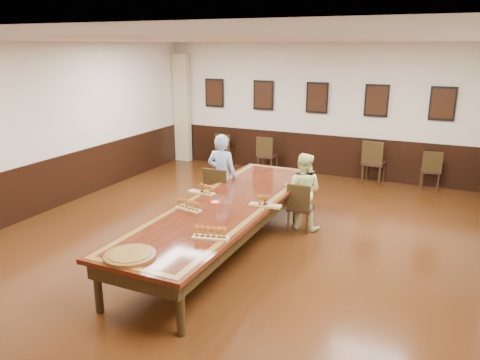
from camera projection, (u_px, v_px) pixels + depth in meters
The scene contains 23 objects.
floor at pixel (227, 248), 7.50m from camera, with size 8.00×10.00×0.02m, color black.
ceiling at pixel (225, 39), 6.60m from camera, with size 8.00×10.00×0.02m, color white.
wall_back at pixel (317, 110), 11.42m from camera, with size 8.00×0.02×3.20m, color beige.
wall_left at pixel (33, 131), 8.67m from camera, with size 0.02×10.00×3.20m, color beige.
chair_man at pixel (220, 192), 8.70m from camera, with size 0.46×0.50×0.98m, color black, non-canonical shape.
chair_woman at pixel (301, 206), 8.11m from camera, with size 0.41×0.44×0.87m, color black, non-canonical shape.
spare_chair_a at pixel (225, 149), 12.52m from camera, with size 0.41×0.45×0.88m, color black, non-canonical shape.
spare_chair_b at pixel (268, 154), 11.80m from camera, with size 0.44×0.48×0.93m, color black, non-canonical shape.
spare_chair_c at pixel (374, 162), 10.88m from camera, with size 0.48×0.52×1.02m, color black, non-canonical shape.
spare_chair_d at pixel (430, 169), 10.47m from camera, with size 0.42×0.45×0.89m, color black, non-canonical shape.
person_man at pixel (222, 176), 8.71m from camera, with size 0.57×0.38×1.57m, color #4E7DC4.
person_woman at pixel (303, 191), 8.13m from camera, with size 0.68×0.53×1.36m, color #E5F096.
pink_phone at pixel (267, 204), 7.24m from camera, with size 0.07×0.14×0.01m, color #D34689.
curtain at pixel (182, 108), 12.81m from camera, with size 0.45×0.18×2.90m, color tan.
wainscoting at pixel (227, 218), 7.36m from camera, with size 8.00×10.00×1.00m.
conference_table at pixel (227, 212), 7.33m from camera, with size 1.40×5.00×0.76m.
posters at pixel (317, 98), 11.27m from camera, with size 6.14×0.04×0.74m.
flight_a at pixel (203, 189), 7.73m from camera, with size 0.49×0.19×0.18m.
flight_b at pixel (265, 201), 7.14m from camera, with size 0.51×0.20×0.18m.
flight_c at pixel (188, 205), 6.98m from camera, with size 0.45×0.21×0.16m.
flight_d at pixel (211, 233), 5.94m from camera, with size 0.50×0.25×0.18m.
red_plate_grp at pixel (215, 202), 7.30m from camera, with size 0.19×0.19×0.02m.
carved_platter at pixel (130, 255), 5.44m from camera, with size 0.62×0.62×0.05m.
Camera 1 is at (3.09, -6.17, 3.13)m, focal length 35.00 mm.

